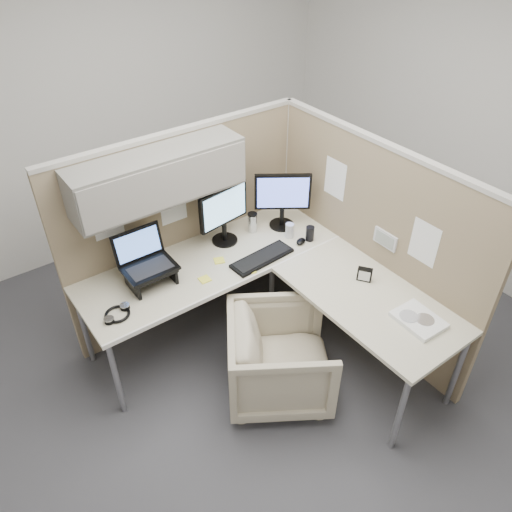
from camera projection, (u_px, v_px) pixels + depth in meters
ground at (265, 364)px, 3.85m from camera, size 4.50×4.50×0.00m
partition_back at (174, 206)px, 3.62m from camera, size 2.00×0.36×1.63m
partition_right at (367, 242)px, 3.74m from camera, size 0.07×2.03×1.63m
desk at (269, 281)px, 3.58m from camera, size 2.00×1.98×0.73m
office_chair at (280, 354)px, 3.46m from camera, size 0.93×0.94×0.72m
monitor_left at (224, 211)px, 3.73m from camera, size 0.44×0.20×0.47m
monitor_right at (283, 196)px, 3.91m from camera, size 0.38×0.28×0.47m
laptop_station at (147, 265)px, 3.43m from camera, size 0.35×0.30×0.37m
keyboard at (262, 258)px, 3.70m from camera, size 0.51×0.20×0.02m
mouse at (301, 241)px, 3.87m from camera, size 0.11×0.10×0.03m
travel_mug at (252, 222)px, 3.96m from camera, size 0.08×0.08×0.16m
soda_can_green at (310, 234)px, 3.88m from camera, size 0.07×0.07×0.12m
soda_can_silver at (290, 231)px, 3.91m from camera, size 0.07×0.07×0.12m
sticky_note_c at (169, 268)px, 3.62m from camera, size 0.10×0.10×0.01m
sticky_note_d at (219, 260)px, 3.70m from camera, size 0.10×0.10×0.01m
sticky_note_a at (205, 279)px, 3.52m from camera, size 0.08×0.08×0.01m
sticky_note_b at (250, 270)px, 3.60m from camera, size 0.10×0.10×0.01m
headphones at (117, 314)px, 3.23m from camera, size 0.22×0.22×0.03m
paper_stack at (419, 320)px, 3.18m from camera, size 0.25×0.31×0.03m
desk_clock at (365, 274)px, 3.49m from camera, size 0.09×0.11×0.10m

